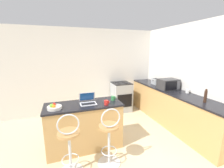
{
  "coord_description": "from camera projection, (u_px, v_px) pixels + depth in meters",
  "views": [
    {
      "loc": [
        -0.98,
        -1.98,
        1.95
      ],
      "look_at": [
        0.33,
        1.86,
        1.03
      ],
      "focal_mm": 24.0,
      "sensor_mm": 36.0,
      "label": 1
    }
  ],
  "objects": [
    {
      "name": "mug_white",
      "position": [
        187.0,
        91.0,
        3.65
      ],
      "size": [
        0.1,
        0.08,
        0.1
      ],
      "color": "white",
      "rests_on": "counter_right"
    },
    {
      "name": "breakfast_bar",
      "position": [
        85.0,
        126.0,
        3.01
      ],
      "size": [
        1.47,
        0.61,
        0.93
      ],
      "color": "tan",
      "rests_on": "ground_plane"
    },
    {
      "name": "pepper_mill",
      "position": [
        206.0,
        96.0,
        2.97
      ],
      "size": [
        0.05,
        0.05,
        0.28
      ],
      "color": "#331E14",
      "rests_on": "counter_right"
    },
    {
      "name": "fruit_bowl",
      "position": [
        54.0,
        107.0,
        2.64
      ],
      "size": [
        0.25,
        0.25,
        0.11
      ],
      "color": "silver",
      "rests_on": "breakfast_bar"
    },
    {
      "name": "toaster",
      "position": [
        156.0,
        81.0,
        4.56
      ],
      "size": [
        0.19,
        0.25,
        0.18
      ],
      "color": "#9EA3A8",
      "rests_on": "counter_right"
    },
    {
      "name": "bar_stool_near",
      "position": [
        70.0,
        146.0,
        2.32
      ],
      "size": [
        0.4,
        0.4,
        1.06
      ],
      "color": "silver",
      "rests_on": "ground_plane"
    },
    {
      "name": "ground_plane",
      "position": [
        129.0,
        167.0,
        2.57
      ],
      "size": [
        20.0,
        20.0,
        0.0
      ],
      "primitive_type": "plane",
      "color": "beige"
    },
    {
      "name": "laptop",
      "position": [
        88.0,
        101.0,
        2.94
      ],
      "size": [
        0.31,
        0.27,
        0.21
      ],
      "color": "silver",
      "rests_on": "breakfast_bar"
    },
    {
      "name": "wall_back",
      "position": [
        94.0,
        71.0,
        4.76
      ],
      "size": [
        12.0,
        0.06,
        2.6
      ],
      "color": "silver",
      "rests_on": "ground_plane"
    },
    {
      "name": "stove_range",
      "position": [
        121.0,
        97.0,
        4.89
      ],
      "size": [
        0.57,
        0.58,
        0.94
      ],
      "color": "#9EA3A8",
      "rests_on": "ground_plane"
    },
    {
      "name": "microwave",
      "position": [
        168.0,
        84.0,
        3.97
      ],
      "size": [
        0.49,
        0.36,
        0.28
      ],
      "color": "#2D2D30",
      "rests_on": "counter_right"
    },
    {
      "name": "counter_right",
      "position": [
        170.0,
        107.0,
        4.0
      ],
      "size": [
        0.6,
        3.19,
        0.93
      ],
      "color": "tan",
      "rests_on": "ground_plane"
    },
    {
      "name": "mug_green",
      "position": [
        113.0,
        98.0,
        3.11
      ],
      "size": [
        0.09,
        0.07,
        0.09
      ],
      "color": "#338447",
      "rests_on": "breakfast_bar"
    },
    {
      "name": "bar_stool_far",
      "position": [
        109.0,
        138.0,
        2.52
      ],
      "size": [
        0.4,
        0.4,
        1.06
      ],
      "color": "silver",
      "rests_on": "ground_plane"
    },
    {
      "name": "mug_red",
      "position": [
        106.0,
        103.0,
        2.84
      ],
      "size": [
        0.1,
        0.08,
        0.09
      ],
      "color": "red",
      "rests_on": "breakfast_bar"
    }
  ]
}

